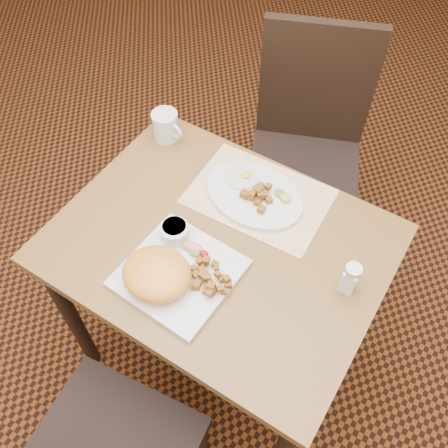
% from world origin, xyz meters
% --- Properties ---
extents(ground, '(8.00, 8.00, 0.00)m').
position_xyz_m(ground, '(0.00, 0.00, 0.00)').
color(ground, black).
rests_on(ground, ground).
extents(table, '(0.90, 0.70, 0.75)m').
position_xyz_m(table, '(0.00, 0.00, 0.64)').
color(table, brown).
rests_on(table, ground).
extents(chair_far, '(0.55, 0.56, 0.97)m').
position_xyz_m(chair_far, '(-0.05, 0.70, 0.54)').
color(chair_far, black).
rests_on(chair_far, ground).
extents(placemat, '(0.41, 0.30, 0.00)m').
position_xyz_m(placemat, '(0.01, 0.20, 0.75)').
color(placemat, white).
rests_on(placemat, table).
extents(plate_square, '(0.29, 0.29, 0.02)m').
position_xyz_m(plate_square, '(-0.03, -0.15, 0.76)').
color(plate_square, silver).
rests_on(plate_square, table).
extents(plate_oval, '(0.33, 0.26, 0.02)m').
position_xyz_m(plate_oval, '(0.00, 0.19, 0.76)').
color(plate_oval, silver).
rests_on(plate_oval, placemat).
extents(hollandaise_mound, '(0.19, 0.16, 0.07)m').
position_xyz_m(hollandaise_mound, '(-0.06, -0.20, 0.80)').
color(hollandaise_mound, orange).
rests_on(hollandaise_mound, plate_square).
extents(ramekin, '(0.08, 0.08, 0.04)m').
position_xyz_m(ramekin, '(-0.11, -0.06, 0.79)').
color(ramekin, silver).
rests_on(ramekin, plate_square).
extents(garnish_sq, '(0.09, 0.05, 0.03)m').
position_xyz_m(garnish_sq, '(-0.03, -0.07, 0.78)').
color(garnish_sq, '#387223').
rests_on(garnish_sq, plate_square).
extents(fried_egg, '(0.10, 0.10, 0.02)m').
position_xyz_m(fried_egg, '(-0.06, 0.22, 0.77)').
color(fried_egg, white).
rests_on(fried_egg, plate_oval).
extents(garnish_ov, '(0.06, 0.05, 0.02)m').
position_xyz_m(garnish_ov, '(0.08, 0.22, 0.78)').
color(garnish_ov, '#387223').
rests_on(garnish_ov, plate_oval).
extents(salt_shaker, '(0.04, 0.04, 0.10)m').
position_xyz_m(salt_shaker, '(0.36, 0.05, 0.80)').
color(salt_shaker, white).
rests_on(salt_shaker, table).
extents(coffee_mug, '(0.11, 0.08, 0.09)m').
position_xyz_m(coffee_mug, '(-0.37, 0.26, 0.80)').
color(coffee_mug, silver).
rests_on(coffee_mug, table).
extents(home_fries_sq, '(0.13, 0.10, 0.04)m').
position_xyz_m(home_fries_sq, '(0.05, -0.13, 0.78)').
color(home_fries_sq, '#985B18').
rests_on(home_fries_sq, plate_square).
extents(home_fries_ov, '(0.09, 0.09, 0.04)m').
position_xyz_m(home_fries_ov, '(0.02, 0.18, 0.78)').
color(home_fries_ov, '#985B18').
rests_on(home_fries_ov, plate_oval).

